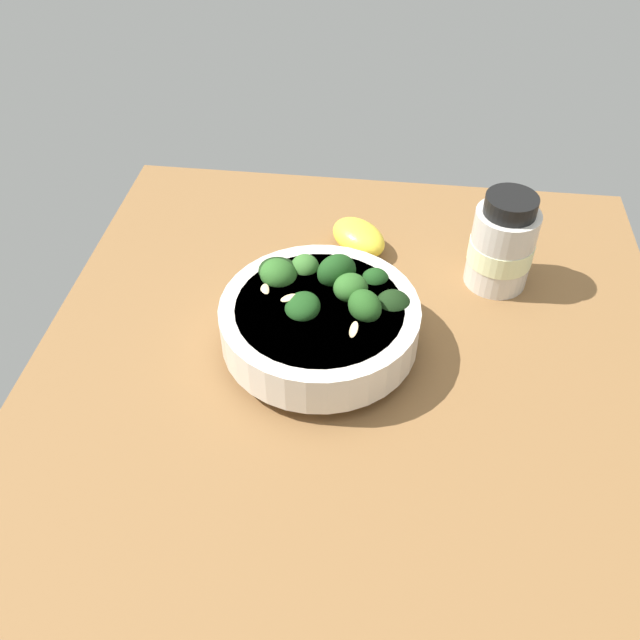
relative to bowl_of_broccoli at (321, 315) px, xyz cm
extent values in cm
cube|color=brown|center=(3.86, -0.84, -5.91)|extent=(70.44, 70.44, 3.45)
cylinder|color=silver|center=(-0.04, -0.56, -3.41)|extent=(11.76, 11.76, 1.56)
cylinder|color=silver|center=(-0.04, -0.56, -0.30)|extent=(21.38, 21.38, 4.67)
cylinder|color=beige|center=(-0.04, -0.56, 1.64)|extent=(17.93, 17.93, 0.80)
cylinder|color=#4A8F3C|center=(5.41, 4.65, -0.03)|extent=(1.37, 1.39, 1.52)
ellipsoid|color=#194216|center=(5.41, 4.65, 1.46)|extent=(4.36, 3.78, 3.64)
cylinder|color=#3C7A32|center=(4.69, -0.39, 1.01)|extent=(1.95, 1.88, 1.08)
ellipsoid|color=#23511C|center=(4.69, -0.39, 2.59)|extent=(5.51, 5.89, 4.63)
cylinder|color=#589D47|center=(-5.23, 4.52, 0.07)|extent=(2.13, 2.08, 1.03)
ellipsoid|color=black|center=(-5.23, 4.52, 1.75)|extent=(6.23, 5.80, 4.25)
cylinder|color=#4A8F3C|center=(-1.67, -0.34, 0.11)|extent=(1.59, 1.53, 1.79)
ellipsoid|color=black|center=(-1.67, -0.34, 1.68)|extent=(3.68, 3.60, 3.11)
cylinder|color=#3C7A32|center=(-2.55, 5.62, -0.22)|extent=(1.93, 2.15, 1.91)
ellipsoid|color=#386B2B|center=(-2.55, 5.62, 1.72)|extent=(5.36, 4.98, 5.03)
cylinder|color=#3C7A32|center=(2.97, 1.89, 0.71)|extent=(1.98, 1.93, 1.78)
ellipsoid|color=#2D6023|center=(2.97, 1.89, 2.59)|extent=(5.43, 5.22, 3.45)
cylinder|color=#3C7A32|center=(1.25, 6.16, -0.01)|extent=(1.26, 1.30, 1.47)
ellipsoid|color=black|center=(1.25, 6.16, 1.60)|extent=(4.57, 4.55, 3.89)
cylinder|color=#3C7A32|center=(1.19, 4.38, 0.55)|extent=(1.78, 1.63, 1.96)
ellipsoid|color=#194216|center=(1.19, 4.38, 2.60)|extent=(5.96, 6.08, 4.79)
cylinder|color=#4A8F3C|center=(7.68, 0.93, -0.19)|extent=(1.73, 1.80, 1.59)
ellipsoid|color=black|center=(7.68, 0.93, 1.42)|extent=(4.90, 4.96, 4.89)
cylinder|color=#589D47|center=(-1.78, -1.35, 0.67)|extent=(1.90, 1.88, 1.31)
ellipsoid|color=#194216|center=(-1.78, -1.35, 2.18)|extent=(4.32, 4.28, 3.63)
cylinder|color=#3C7A32|center=(-5.19, 3.72, 0.30)|extent=(2.01, 2.03, 1.29)
ellipsoid|color=#2D6023|center=(-5.19, 3.72, 2.03)|extent=(6.56, 6.14, 4.83)
ellipsoid|color=#DBBC84|center=(4.09, -4.59, 2.77)|extent=(1.21, 2.02, 1.45)
ellipsoid|color=#DBBC84|center=(-6.73, -1.01, 1.51)|extent=(1.10, 1.83, 1.36)
ellipsoid|color=#DBBC84|center=(-3.31, -0.45, 2.90)|extent=(2.05, 1.56, 0.72)
ellipsoid|color=#DBBC84|center=(-6.24, 1.01, 2.03)|extent=(1.37, 1.95, 0.87)
ellipsoid|color=yellow|center=(2.71, 17.57, -2.31)|extent=(9.56, 9.59, 3.76)
cylinder|color=beige|center=(19.93, 13.35, 0.80)|extent=(7.52, 7.52, 9.99)
cylinder|color=black|center=(19.93, 13.35, 6.87)|extent=(6.00, 6.00, 2.14)
cylinder|color=#E8EFB4|center=(19.93, 13.35, 0.45)|extent=(7.67, 7.67, 2.78)
camera|label=1|loc=(6.50, -53.46, 50.55)|focal=38.42mm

